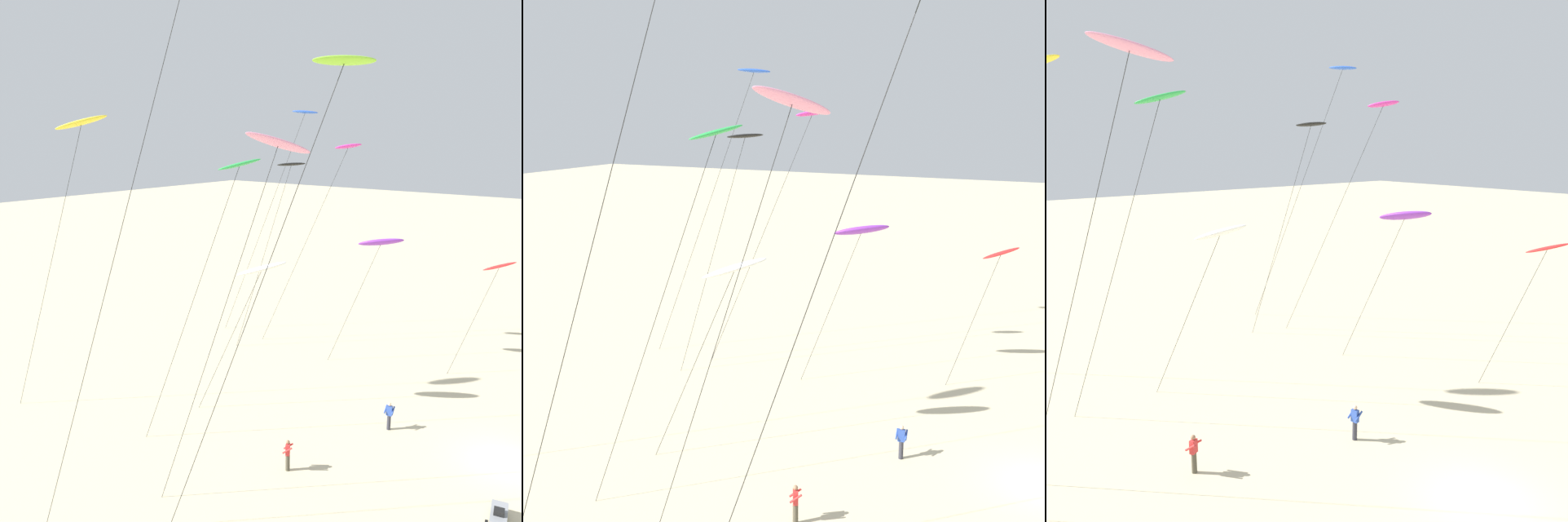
{
  "view_description": "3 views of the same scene",
  "coord_description": "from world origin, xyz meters",
  "views": [
    {
      "loc": [
        -29.36,
        -6.8,
        16.77
      ],
      "look_at": [
        -3.05,
        13.67,
        9.4
      ],
      "focal_mm": 40.19,
      "sensor_mm": 36.0,
      "label": 1
    },
    {
      "loc": [
        -30.46,
        -2.19,
        16.2
      ],
      "look_at": [
        -0.46,
        12.41,
        8.89
      ],
      "focal_mm": 49.05,
      "sensor_mm": 36.0,
      "label": 2
    },
    {
      "loc": [
        -17.76,
        -11.44,
        13.35
      ],
      "look_at": [
        0.58,
        11.07,
        7.42
      ],
      "focal_mm": 40.49,
      "sensor_mm": 36.0,
      "label": 3
    }
  ],
  "objects": [
    {
      "name": "kite_yellow",
      "position": [
        -8.72,
        22.29,
        17.2
      ],
      "size": [
        4.58,
        5.17,
        17.91
      ],
      "color": "yellow",
      "rests_on": "ground"
    },
    {
      "name": "kite_flyer_nearest",
      "position": [
        -0.53,
        6.28,
        0.89
      ],
      "size": [
        0.58,
        0.6,
        1.67
      ],
      "color": "#33333D",
      "rests_on": "ground"
    },
    {
      "name": "kite_flyer_middle",
      "position": [
        -7.51,
        8.47,
        0.89
      ],
      "size": [
        0.7,
        0.69,
        1.67
      ],
      "color": "#4C4738",
      "rests_on": "ground"
    },
    {
      "name": "kite_magenta",
      "position": [
        11.0,
        16.13,
        15.51
      ],
      "size": [
        5.04,
        6.24,
        16.06
      ],
      "color": "#D8339E",
      "rests_on": "ground"
    },
    {
      "name": "ground_plane",
      "position": [
        0.0,
        0.0,
        0.0
      ],
      "size": [
        260.0,
        260.0,
        0.0
      ],
      "primitive_type": "plane",
      "color": "beige"
    },
    {
      "name": "kite_red",
      "position": [
        11.25,
        4.16,
        7.74
      ],
      "size": [
        2.72,
        3.49,
        8.24
      ],
      "color": "red",
      "rests_on": "ground"
    },
    {
      "name": "kite_white",
      "position": [
        -2.82,
        13.81,
        8.85
      ],
      "size": [
        3.57,
        4.62,
        9.52
      ],
      "color": "white",
      "rests_on": "ground"
    },
    {
      "name": "kite_purple",
      "position": [
        8.63,
        11.77,
        9.0
      ],
      "size": [
        3.36,
        4.54,
        9.62
      ],
      "color": "purple",
      "rests_on": "ground"
    },
    {
      "name": "kite_pink",
      "position": [
        -9.64,
        7.71,
        16.16
      ],
      "size": [
        4.71,
        5.34,
        16.99
      ],
      "color": "pink",
      "rests_on": "ground"
    },
    {
      "name": "kite_blue",
      "position": [
        11.23,
        20.38,
        18.06
      ],
      "size": [
        4.93,
        6.38,
        18.59
      ],
      "color": "blue",
      "rests_on": "ground"
    },
    {
      "name": "kite_black",
      "position": [
        7.03,
        18.7,
        14.19
      ],
      "size": [
        3.44,
        4.44,
        14.65
      ],
      "color": "black",
      "rests_on": "ground"
    },
    {
      "name": "kite_lime",
      "position": [
        -13.29,
        2.72,
        18.39
      ],
      "size": [
        5.21,
        6.31,
        19.09
      ],
      "color": "#8CD833",
      "rests_on": "ground"
    },
    {
      "name": "beach_buggy",
      "position": [
        -5.32,
        -1.24,
        0.43
      ],
      "size": [
        2.13,
        1.24,
        0.82
      ],
      "color": "gray",
      "rests_on": "ground"
    },
    {
      "name": "kite_green",
      "position": [
        -6.37,
        12.58,
        14.92
      ],
      "size": [
        4.46,
        5.16,
        15.57
      ],
      "color": "green",
      "rests_on": "ground"
    }
  ]
}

